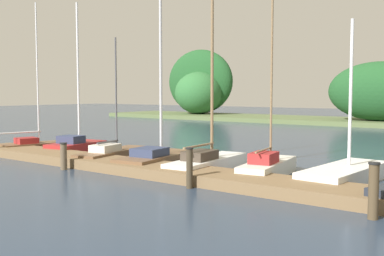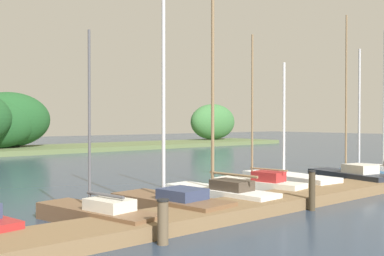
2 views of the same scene
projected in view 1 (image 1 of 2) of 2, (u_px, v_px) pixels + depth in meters
dock_pier at (203, 176)px, 14.65m from camera, size 24.53×1.80×0.35m
far_shore at (359, 96)px, 41.31m from camera, size 63.96×8.00×7.60m
sailboat_0 at (36, 145)px, 22.14m from camera, size 1.72×3.35×6.98m
sailboat_1 at (77, 145)px, 21.37m from camera, size 1.81×3.13×6.83m
sailboat_2 at (114, 154)px, 19.14m from camera, size 1.76×4.24×5.03m
sailboat_3 at (159, 156)px, 17.70m from camera, size 1.85×4.22×7.81m
sailboat_4 at (209, 161)px, 16.57m from camera, size 1.41×4.46×6.62m
sailboat_5 at (269, 166)px, 15.47m from camera, size 1.49×3.76×5.80m
sailboat_6 at (347, 173)px, 14.45m from camera, size 1.61×4.45×5.03m
mooring_piling_1 at (64, 156)px, 16.87m from camera, size 0.27×0.27×0.98m
mooring_piling_2 at (190, 168)px, 13.59m from camera, size 0.22×0.22×1.20m
mooring_piling_3 at (374, 191)px, 10.26m from camera, size 0.26×0.26×1.27m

